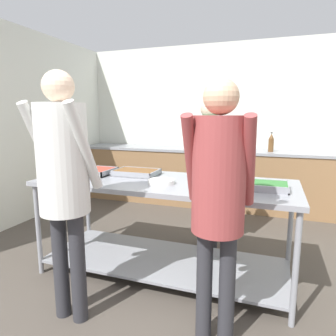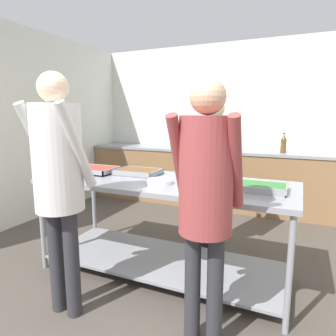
{
  "view_description": "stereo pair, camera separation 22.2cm",
  "coord_description": "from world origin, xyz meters",
  "px_view_note": "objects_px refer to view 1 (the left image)",
  "views": [
    {
      "loc": [
        0.93,
        -1.21,
        1.48
      ],
      "look_at": [
        0.02,
        1.37,
        0.99
      ],
      "focal_mm": 32.0,
      "sensor_mm": 36.0,
      "label": 1
    },
    {
      "loc": [
        1.14,
        -1.13,
        1.48
      ],
      "look_at": [
        0.02,
        1.37,
        0.99
      ],
      "focal_mm": 32.0,
      "sensor_mm": 36.0,
      "label": 2
    }
  ],
  "objects_px": {
    "cook_behind_counter": "(209,156)",
    "water_bottle": "(271,143)",
    "sauce_pan": "(207,177)",
    "plate_stack": "(161,182)",
    "guest_serving_left": "(63,171)",
    "serving_tray_greens": "(136,173)",
    "serving_tray_vegetables": "(91,171)",
    "serving_tray_roast": "(258,186)",
    "guest_serving_right": "(218,186)"
  },
  "relations": [
    {
      "from": "cook_behind_counter",
      "to": "guest_serving_left",
      "type": "bearing_deg",
      "value": -114.11
    },
    {
      "from": "serving_tray_vegetables",
      "to": "guest_serving_left",
      "type": "relative_size",
      "value": 0.25
    },
    {
      "from": "serving_tray_vegetables",
      "to": "serving_tray_roast",
      "type": "relative_size",
      "value": 0.97
    },
    {
      "from": "cook_behind_counter",
      "to": "guest_serving_right",
      "type": "bearing_deg",
      "value": -76.18
    },
    {
      "from": "sauce_pan",
      "to": "cook_behind_counter",
      "type": "relative_size",
      "value": 0.23
    },
    {
      "from": "serving_tray_vegetables",
      "to": "cook_behind_counter",
      "type": "height_order",
      "value": "cook_behind_counter"
    },
    {
      "from": "serving_tray_vegetables",
      "to": "water_bottle",
      "type": "height_order",
      "value": "water_bottle"
    },
    {
      "from": "plate_stack",
      "to": "serving_tray_greens",
      "type": "bearing_deg",
      "value": 143.85
    },
    {
      "from": "serving_tray_vegetables",
      "to": "sauce_pan",
      "type": "relative_size",
      "value": 1.19
    },
    {
      "from": "serving_tray_vegetables",
      "to": "cook_behind_counter",
      "type": "relative_size",
      "value": 0.27
    },
    {
      "from": "plate_stack",
      "to": "guest_serving_left",
      "type": "distance_m",
      "value": 0.86
    },
    {
      "from": "serving_tray_vegetables",
      "to": "water_bottle",
      "type": "bearing_deg",
      "value": 52.05
    },
    {
      "from": "serving_tray_vegetables",
      "to": "serving_tray_roast",
      "type": "height_order",
      "value": "same"
    },
    {
      "from": "guest_serving_left",
      "to": "cook_behind_counter",
      "type": "bearing_deg",
      "value": 65.89
    },
    {
      "from": "guest_serving_left",
      "to": "serving_tray_greens",
      "type": "bearing_deg",
      "value": 85.21
    },
    {
      "from": "sauce_pan",
      "to": "cook_behind_counter",
      "type": "height_order",
      "value": "cook_behind_counter"
    },
    {
      "from": "serving_tray_roast",
      "to": "cook_behind_counter",
      "type": "relative_size",
      "value": 0.28
    },
    {
      "from": "serving_tray_vegetables",
      "to": "water_bottle",
      "type": "distance_m",
      "value": 2.77
    },
    {
      "from": "guest_serving_left",
      "to": "guest_serving_right",
      "type": "height_order",
      "value": "guest_serving_left"
    },
    {
      "from": "guest_serving_right",
      "to": "serving_tray_greens",
      "type": "bearing_deg",
      "value": 138.2
    },
    {
      "from": "guest_serving_left",
      "to": "water_bottle",
      "type": "xyz_separation_m",
      "value": [
        1.31,
        3.08,
        -0.03
      ]
    },
    {
      "from": "cook_behind_counter",
      "to": "water_bottle",
      "type": "bearing_deg",
      "value": 68.08
    },
    {
      "from": "plate_stack",
      "to": "water_bottle",
      "type": "relative_size",
      "value": 0.81
    },
    {
      "from": "guest_serving_right",
      "to": "water_bottle",
      "type": "relative_size",
      "value": 5.79
    },
    {
      "from": "serving_tray_vegetables",
      "to": "guest_serving_left",
      "type": "height_order",
      "value": "guest_serving_left"
    },
    {
      "from": "serving_tray_roast",
      "to": "water_bottle",
      "type": "bearing_deg",
      "value": 88.41
    },
    {
      "from": "serving_tray_vegetables",
      "to": "plate_stack",
      "type": "xyz_separation_m",
      "value": [
        0.84,
        -0.19,
        -0.01
      ]
    },
    {
      "from": "serving_tray_greens",
      "to": "serving_tray_roast",
      "type": "relative_size",
      "value": 0.92
    },
    {
      "from": "serving_tray_vegetables",
      "to": "plate_stack",
      "type": "relative_size",
      "value": 1.91
    },
    {
      "from": "serving_tray_vegetables",
      "to": "sauce_pan",
      "type": "height_order",
      "value": "sauce_pan"
    },
    {
      "from": "plate_stack",
      "to": "cook_behind_counter",
      "type": "height_order",
      "value": "cook_behind_counter"
    },
    {
      "from": "serving_tray_roast",
      "to": "plate_stack",
      "type": "bearing_deg",
      "value": -173.21
    },
    {
      "from": "serving_tray_vegetables",
      "to": "guest_serving_right",
      "type": "height_order",
      "value": "guest_serving_right"
    },
    {
      "from": "serving_tray_vegetables",
      "to": "plate_stack",
      "type": "height_order",
      "value": "serving_tray_vegetables"
    },
    {
      "from": "cook_behind_counter",
      "to": "water_bottle",
      "type": "relative_size",
      "value": 5.66
    },
    {
      "from": "plate_stack",
      "to": "cook_behind_counter",
      "type": "bearing_deg",
      "value": 73.76
    },
    {
      "from": "guest_serving_right",
      "to": "cook_behind_counter",
      "type": "distance_m",
      "value": 1.47
    },
    {
      "from": "cook_behind_counter",
      "to": "water_bottle",
      "type": "xyz_separation_m",
      "value": [
        0.62,
        1.54,
        0.03
      ]
    },
    {
      "from": "guest_serving_right",
      "to": "water_bottle",
      "type": "xyz_separation_m",
      "value": [
        0.27,
        2.96,
        0.02
      ]
    },
    {
      "from": "serving_tray_roast",
      "to": "cook_behind_counter",
      "type": "xyz_separation_m",
      "value": [
        -0.56,
        0.74,
        0.12
      ]
    },
    {
      "from": "serving_tray_greens",
      "to": "water_bottle",
      "type": "distance_m",
      "value": 2.44
    },
    {
      "from": "serving_tray_vegetables",
      "to": "water_bottle",
      "type": "relative_size",
      "value": 1.55
    },
    {
      "from": "serving_tray_greens",
      "to": "guest_serving_left",
      "type": "bearing_deg",
      "value": -94.79
    },
    {
      "from": "serving_tray_greens",
      "to": "water_bottle",
      "type": "relative_size",
      "value": 1.45
    },
    {
      "from": "serving_tray_vegetables",
      "to": "serving_tray_greens",
      "type": "distance_m",
      "value": 0.48
    },
    {
      "from": "serving_tray_greens",
      "to": "plate_stack",
      "type": "distance_m",
      "value": 0.45
    },
    {
      "from": "serving_tray_vegetables",
      "to": "serving_tray_greens",
      "type": "bearing_deg",
      "value": 8.77
    },
    {
      "from": "sauce_pan",
      "to": "guest_serving_left",
      "type": "bearing_deg",
      "value": -129.7
    },
    {
      "from": "serving_tray_greens",
      "to": "plate_stack",
      "type": "height_order",
      "value": "serving_tray_greens"
    },
    {
      "from": "water_bottle",
      "to": "sauce_pan",
      "type": "bearing_deg",
      "value": -103.66
    }
  ]
}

